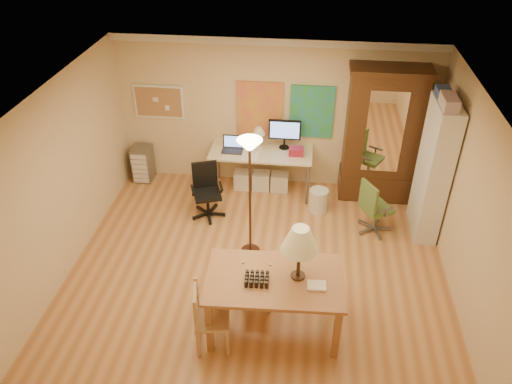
# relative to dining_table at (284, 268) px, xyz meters

# --- Properties ---
(floor) EXTENTS (5.50, 5.50, 0.00)m
(floor) POSITION_rel_dining_table_xyz_m (-0.43, 1.03, -1.00)
(floor) COLOR #AD6C3D
(floor) RESTS_ON ground
(crown_molding) EXTENTS (5.50, 0.08, 0.12)m
(crown_molding) POSITION_rel_dining_table_xyz_m (-0.43, 3.49, 1.64)
(crown_molding) COLOR white
(crown_molding) RESTS_ON floor
(corkboard) EXTENTS (0.90, 0.04, 0.62)m
(corkboard) POSITION_rel_dining_table_xyz_m (-2.48, 3.50, 0.50)
(corkboard) COLOR tan
(corkboard) RESTS_ON floor
(art_panel_left) EXTENTS (0.80, 0.04, 1.00)m
(art_panel_left) POSITION_rel_dining_table_xyz_m (-0.68, 3.50, 0.45)
(art_panel_left) COLOR gold
(art_panel_left) RESTS_ON floor
(art_panel_right) EXTENTS (0.75, 0.04, 0.95)m
(art_panel_right) POSITION_rel_dining_table_xyz_m (0.22, 3.50, 0.45)
(art_panel_right) COLOR teal
(art_panel_right) RESTS_ON floor
(dining_table) EXTENTS (1.72, 1.08, 1.57)m
(dining_table) POSITION_rel_dining_table_xyz_m (0.00, 0.00, 0.00)
(dining_table) COLOR brown
(dining_table) RESTS_ON floor
(ladder_chair_back) EXTENTS (0.40, 0.38, 0.85)m
(ladder_chair_back) POSITION_rel_dining_table_xyz_m (-0.35, 0.34, -0.60)
(ladder_chair_back) COLOR #A6734C
(ladder_chair_back) RESTS_ON floor
(ladder_chair_left) EXTENTS (0.49, 0.50, 0.94)m
(ladder_chair_left) POSITION_rel_dining_table_xyz_m (-0.85, -0.39, -0.56)
(ladder_chair_left) COLOR #A6734C
(ladder_chair_left) RESTS_ON floor
(torchiere_lamp) EXTENTS (0.35, 0.35, 1.95)m
(torchiere_lamp) POSITION_rel_dining_table_xyz_m (-0.59, 1.42, 0.56)
(torchiere_lamp) COLOR #45281B
(torchiere_lamp) RESTS_ON floor
(computer_desk) EXTENTS (1.79, 0.78, 1.35)m
(computer_desk) POSITION_rel_dining_table_xyz_m (-0.58, 3.19, -0.50)
(computer_desk) COLOR beige
(computer_desk) RESTS_ON floor
(office_chair_black) EXTENTS (0.58, 0.58, 0.95)m
(office_chair_black) POSITION_rel_dining_table_xyz_m (-1.43, 2.30, -0.74)
(office_chair_black) COLOR black
(office_chair_black) RESTS_ON floor
(office_chair_green) EXTENTS (0.59, 0.58, 0.94)m
(office_chair_green) POSITION_rel_dining_table_xyz_m (1.32, 2.17, -0.74)
(office_chair_green) COLOR slate
(office_chair_green) RESTS_ON floor
(drawer_cart) EXTENTS (0.33, 0.40, 0.67)m
(drawer_cart) POSITION_rel_dining_table_xyz_m (-2.85, 3.29, -0.66)
(drawer_cart) COLOR slate
(drawer_cart) RESTS_ON floor
(armoire) EXTENTS (1.30, 0.62, 2.39)m
(armoire) POSITION_rel_dining_table_xyz_m (1.42, 3.27, 0.04)
(armoire) COLOR #3D1C10
(armoire) RESTS_ON floor
(bookshelf) EXTENTS (0.33, 0.89, 2.23)m
(bookshelf) POSITION_rel_dining_table_xyz_m (2.12, 2.32, 0.11)
(bookshelf) COLOR white
(bookshelf) RESTS_ON floor
(wastebin) EXTENTS (0.33, 0.33, 0.41)m
(wastebin) POSITION_rel_dining_table_xyz_m (0.43, 2.63, -0.79)
(wastebin) COLOR silver
(wastebin) RESTS_ON floor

